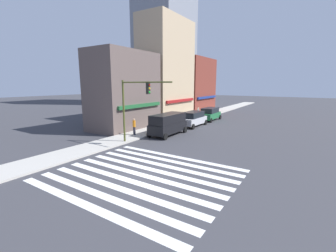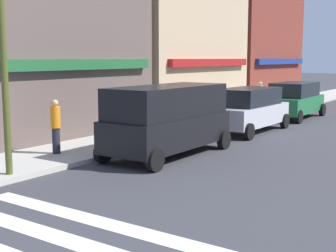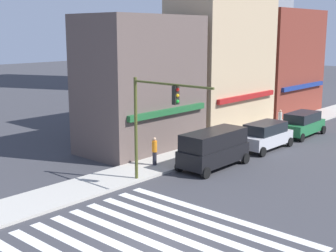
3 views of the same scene
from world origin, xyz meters
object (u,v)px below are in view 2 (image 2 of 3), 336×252
object	(u,v)px
van_black	(168,118)
pedestrian_white_shirt	(260,97)
suv_silver	(248,109)
suv_green	(294,99)
pedestrian_orange_vest	(56,126)
traffic_signal	(36,23)

from	to	relation	value
van_black	pedestrian_white_shirt	xyz separation A→B (m)	(12.08, 2.04, -0.21)
suv_silver	suv_green	world-z (taller)	same
van_black	suv_silver	bearing A→B (deg)	-0.32
pedestrian_orange_vest	pedestrian_white_shirt	bearing A→B (deg)	-61.75
traffic_signal	suv_green	world-z (taller)	traffic_signal
traffic_signal	pedestrian_orange_vest	xyz separation A→B (m)	(2.61, 2.37, -3.02)
van_black	traffic_signal	bearing A→B (deg)	175.24
suv_silver	traffic_signal	bearing A→B (deg)	178.60
suv_green	pedestrian_orange_vest	distance (m)	14.68
suv_green	pedestrian_white_shirt	xyz separation A→B (m)	(0.08, 2.04, 0.04)
traffic_signal	suv_green	size ratio (longest dim) A/B	1.24
suv_silver	van_black	bearing A→B (deg)	-179.41
suv_silver	pedestrian_orange_vest	xyz separation A→B (m)	(-8.63, 2.76, 0.04)
van_black	pedestrian_white_shirt	world-z (taller)	van_black
suv_silver	pedestrian_white_shirt	xyz separation A→B (m)	(5.87, 2.04, 0.04)
suv_silver	pedestrian_orange_vest	distance (m)	9.06
pedestrian_white_shirt	traffic_signal	bearing A→B (deg)	52.30
pedestrian_white_shirt	pedestrian_orange_vest	distance (m)	14.52
traffic_signal	pedestrian_orange_vest	distance (m)	4.64
suv_silver	pedestrian_white_shirt	distance (m)	6.21
traffic_signal	pedestrian_white_shirt	world-z (taller)	traffic_signal
traffic_signal	pedestrian_white_shirt	distance (m)	17.45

